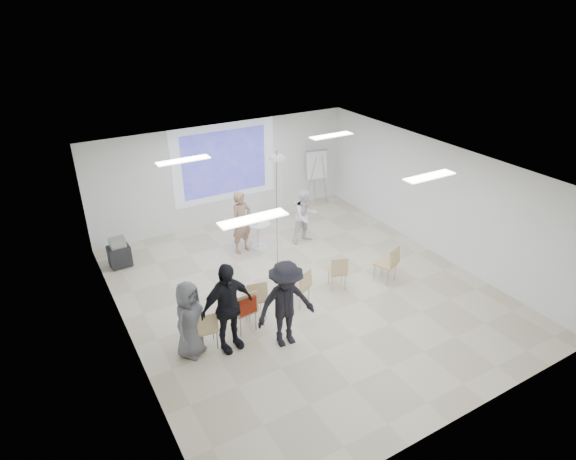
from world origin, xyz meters
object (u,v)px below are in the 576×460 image
chair_far_left (207,327)px  chair_right_far (389,262)px  av_cart (119,253)px  chair_right_inner (338,270)px  player_right (305,214)px  chair_center (301,285)px  audience_mid (286,299)px  player_left (241,218)px  flipchart_easel (317,165)px  pedestal_table (259,234)px  laptop (254,296)px  audience_left (227,302)px  audience_outer (189,315)px  chair_left_inner (256,296)px  chair_left_mid (245,308)px

chair_far_left → chair_right_far: (4.66, 0.08, 0.05)m
av_cart → chair_right_inner: bearing=-43.0°
player_right → chair_right_inner: 2.52m
chair_center → av_cart: bearing=107.7°
audience_mid → chair_right_inner: bearing=32.7°
player_left → av_cart: 3.22m
chair_center → flipchart_easel: size_ratio=0.47×
player_left → av_cart: player_left is taller
pedestal_table → av_cart: (-3.53, 0.91, -0.06)m
pedestal_table → chair_far_left: size_ratio=0.88×
chair_far_left → audience_mid: 1.64m
chair_right_inner → laptop: (-2.18, 0.03, 0.01)m
player_left → flipchart_easel: player_left is taller
audience_left → audience_outer: (-0.70, 0.21, -0.20)m
audience_mid → av_cart: audience_mid is taller
player_left → audience_outer: size_ratio=1.09×
audience_outer → player_right: bearing=-2.8°
chair_left_inner → audience_left: size_ratio=0.44×
chair_left_inner → av_cart: (-2.02, 3.71, -0.20)m
player_right → flipchart_easel: 2.67m
player_left → av_cart: bearing=148.2°
audience_outer → player_left: bearing=15.1°
player_left → chair_left_mid: player_left is taller
player_right → laptop: (-2.78, -2.39, -0.33)m
audience_mid → av_cart: 5.25m
audience_left → audience_outer: audience_left is taller
chair_left_inner → audience_outer: audience_outer is taller
laptop → audience_outer: (-1.59, -0.46, 0.38)m
chair_right_inner → flipchart_easel: size_ratio=0.46×
chair_center → laptop: 1.10m
chair_left_inner → chair_center: (1.10, -0.06, -0.05)m
chair_left_mid → chair_right_inner: (2.57, 0.35, -0.07)m
laptop → flipchart_easel: (4.45, 4.41, 0.86)m
flipchart_easel → pedestal_table: bearing=-137.7°
player_left → chair_right_far: player_left is taller
flipchart_easel → av_cart: size_ratio=2.35×
audience_outer → chair_left_mid: bearing=-32.1°
pedestal_table → audience_mid: (-1.35, -3.82, 0.63)m
player_right → av_cart: bearing=163.5°
player_left → chair_left_inner: bearing=-126.1°
chair_right_far → laptop: (-3.39, 0.41, -0.05)m
chair_left_inner → chair_left_mid: bearing=-133.7°
audience_mid → audience_outer: size_ratio=1.18×
pedestal_table → chair_right_inner: bearing=-75.9°
laptop → av_cart: bearing=-50.5°
chair_left_inner → audience_left: (-0.88, -0.57, 0.52)m
chair_far_left → audience_left: (0.38, -0.18, 0.58)m
pedestal_table → player_left: size_ratio=0.39×
player_left → audience_mid: (-0.87, -3.88, 0.08)m
chair_far_left → pedestal_table: bearing=56.9°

